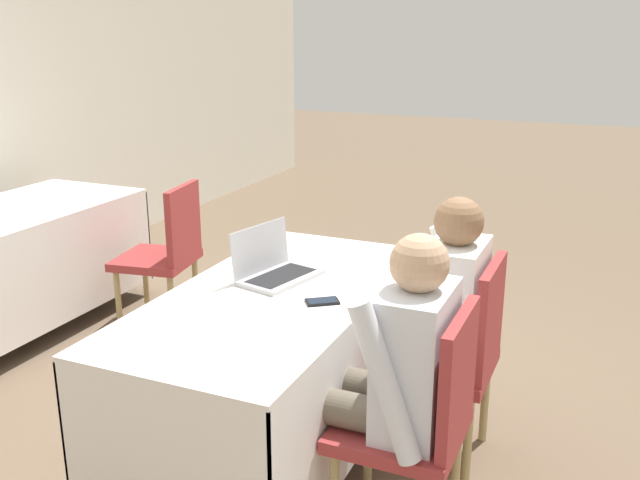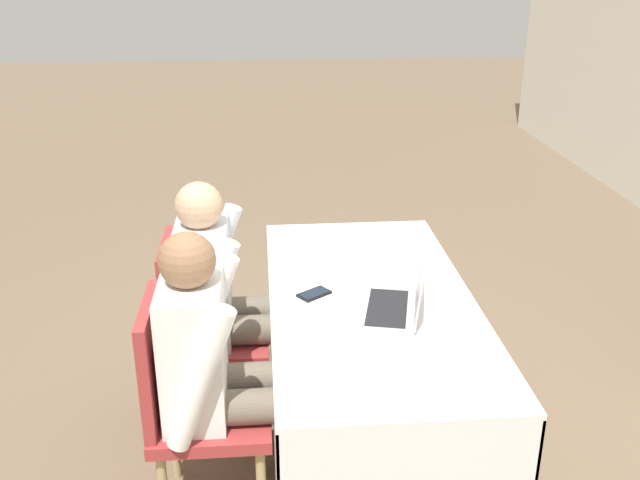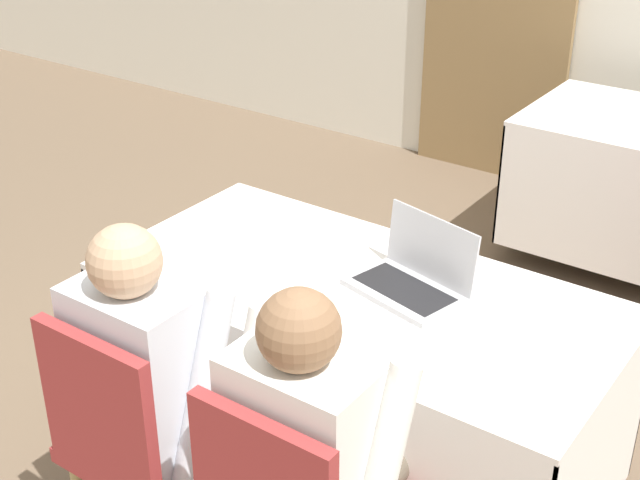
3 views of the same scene
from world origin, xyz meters
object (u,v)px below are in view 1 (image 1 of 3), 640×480
object	(u,v)px
chair_near_left	(420,417)
chair_far_spare	(166,250)
laptop	(275,269)
cell_phone	(322,301)
person_checkered_shirt	(394,370)
chair_near_right	(458,352)
person_white_shirt	(435,313)

from	to	relation	value
chair_near_left	chair_far_spare	world-z (taller)	same
chair_near_left	chair_far_spare	size ratio (longest dim) A/B	1.00
laptop	chair_far_spare	bearing A→B (deg)	68.19
cell_phone	person_checkered_shirt	world-z (taller)	person_checkered_shirt
cell_phone	chair_near_right	world-z (taller)	chair_near_right
person_checkered_shirt	person_white_shirt	size ratio (longest dim) A/B	1.00
laptop	person_checkered_shirt	world-z (taller)	person_checkered_shirt
chair_near_right	person_white_shirt	bearing A→B (deg)	-90.00
cell_phone	chair_far_spare	xyz separation A→B (m)	(1.00, 1.47, -0.26)
cell_phone	chair_near_left	size ratio (longest dim) A/B	0.17
chair_far_spare	person_checkered_shirt	distance (m)	2.25
cell_phone	chair_near_right	bearing A→B (deg)	-93.61
chair_near_left	chair_near_right	distance (m)	0.56
chair_near_right	person_checkered_shirt	xyz separation A→B (m)	(-0.56, 0.10, 0.16)
laptop	person_white_shirt	bearing A→B (deg)	-65.87
person_checkered_shirt	person_white_shirt	xyz separation A→B (m)	(0.56, 0.00, 0.00)
person_checkered_shirt	person_white_shirt	world-z (taller)	same
chair_near_left	chair_near_right	xyz separation A→B (m)	(0.56, 0.00, 0.00)
chair_near_left	person_checkered_shirt	bearing A→B (deg)	-90.00
cell_phone	person_checkered_shirt	distance (m)	0.47
cell_phone	chair_near_left	bearing A→B (deg)	-153.72
chair_far_spare	person_white_shirt	xyz separation A→B (m)	(-0.70, -1.85, 0.16)
chair_near_right	person_white_shirt	distance (m)	0.19
chair_near_right	chair_near_left	bearing A→B (deg)	0.00
person_white_shirt	chair_near_right	bearing A→B (deg)	90.00
laptop	cell_phone	distance (m)	0.35
laptop	chair_near_left	bearing A→B (deg)	-105.44
cell_phone	chair_far_spare	bearing A→B (deg)	19.63
cell_phone	chair_near_right	distance (m)	0.63
chair_far_spare	laptop	bearing A→B (deg)	45.48
chair_near_left	laptop	bearing A→B (deg)	-118.81
chair_near_right	chair_far_spare	bearing A→B (deg)	-109.55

